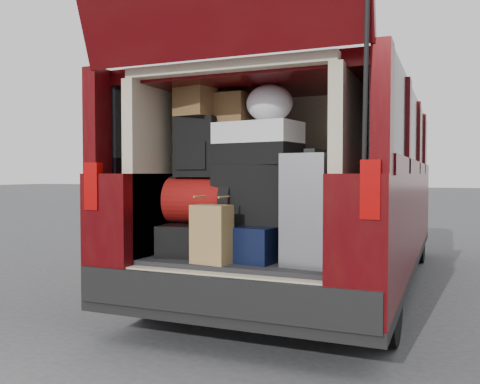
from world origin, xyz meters
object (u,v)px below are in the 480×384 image
(black_hardshell, at_px, (195,238))
(black_soft_case, at_px, (258,194))
(twotone_duffel, at_px, (252,144))
(red_duffel, at_px, (203,200))
(kraft_bag, at_px, (212,234))
(backpack, at_px, (197,147))
(navy_hardshell, at_px, (255,241))
(silver_roller, at_px, (315,209))

(black_hardshell, xyz_separation_m, black_soft_case, (0.44, 0.05, 0.31))
(black_soft_case, relative_size, twotone_duffel, 0.87)
(black_hardshell, height_order, black_soft_case, black_soft_case)
(red_duffel, xyz_separation_m, twotone_duffel, (0.35, 0.03, 0.38))
(kraft_bag, bearing_deg, red_duffel, 131.52)
(kraft_bag, xyz_separation_m, backpack, (-0.27, 0.33, 0.55))
(black_hardshell, height_order, twotone_duffel, twotone_duffel)
(red_duffel, bearing_deg, black_soft_case, -0.31)
(navy_hardshell, xyz_separation_m, kraft_bag, (-0.17, -0.29, 0.07))
(black_soft_case, distance_m, twotone_duffel, 0.34)
(navy_hardshell, relative_size, twotone_duffel, 0.81)
(black_soft_case, height_order, backpack, backpack)
(backpack, bearing_deg, black_hardshell, -127.37)
(silver_roller, xyz_separation_m, kraft_bag, (-0.58, -0.24, -0.15))
(navy_hardshell, height_order, backpack, backpack)
(kraft_bag, bearing_deg, black_soft_case, 72.70)
(silver_roller, xyz_separation_m, black_soft_case, (-0.42, 0.11, 0.08))
(navy_hardshell, distance_m, black_soft_case, 0.31)
(navy_hardshell, bearing_deg, red_duffel, -178.18)
(black_hardshell, bearing_deg, red_duffel, 15.88)
(silver_roller, bearing_deg, black_soft_case, 172.35)
(red_duffel, bearing_deg, backpack, -172.98)
(navy_hardshell, xyz_separation_m, silver_roller, (0.41, -0.05, 0.22))
(black_hardshell, xyz_separation_m, kraft_bag, (0.28, -0.31, 0.08))
(black_hardshell, relative_size, navy_hardshell, 1.03)
(black_soft_case, xyz_separation_m, twotone_duffel, (-0.04, 0.01, 0.33))
(black_hardshell, bearing_deg, kraft_bag, -56.99)
(black_hardshell, xyz_separation_m, backpack, (0.01, 0.02, 0.63))
(red_duffel, bearing_deg, navy_hardshell, -10.33)
(navy_hardshell, relative_size, red_duffel, 1.03)
(navy_hardshell, distance_m, backpack, 0.76)
(silver_roller, bearing_deg, kraft_bag, -149.78)
(navy_hardshell, xyz_separation_m, twotone_duffel, (-0.05, 0.08, 0.64))
(black_hardshell, distance_m, black_soft_case, 0.54)
(silver_roller, xyz_separation_m, backpack, (-0.85, 0.08, 0.40))
(navy_hardshell, distance_m, silver_roller, 0.47)
(silver_roller, bearing_deg, backpack, -177.94)
(red_duffel, xyz_separation_m, black_soft_case, (0.39, 0.02, 0.05))
(backpack, height_order, twotone_duffel, backpack)
(backpack, distance_m, twotone_duffel, 0.39)
(twotone_duffel, bearing_deg, silver_roller, -5.92)
(navy_hardshell, bearing_deg, twotone_duffel, 130.28)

